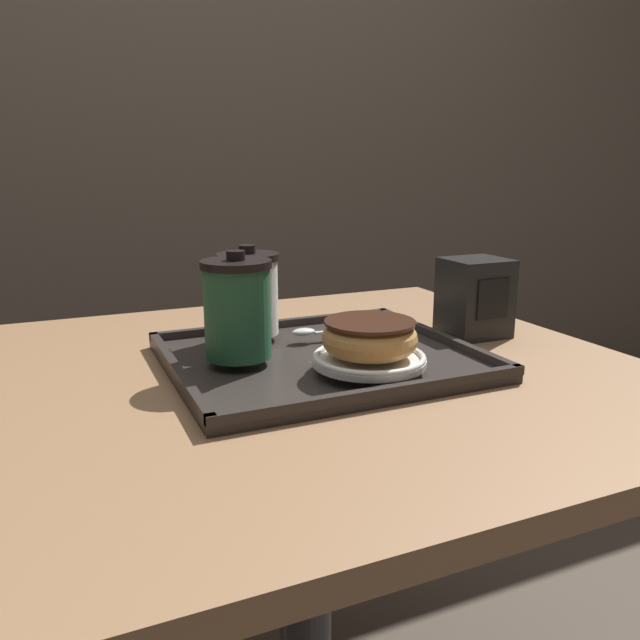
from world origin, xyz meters
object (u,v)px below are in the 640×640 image
coffee_cup_front (237,308)px  spoon (317,331)px  coffee_cup_rear (248,293)px  donut_chocolate_glazed (370,337)px  napkin_dispenser (475,297)px

coffee_cup_front → spoon: size_ratio=0.96×
coffee_cup_rear → donut_chocolate_glazed: size_ratio=1.10×
napkin_dispenser → coffee_cup_rear: bearing=168.1°
coffee_cup_front → donut_chocolate_glazed: (0.14, -0.10, -0.03)m
coffee_cup_front → napkin_dispenser: size_ratio=1.12×
spoon → napkin_dispenser: size_ratio=1.17×
donut_chocolate_glazed → napkin_dispenser: (0.26, 0.13, 0.00)m
donut_chocolate_glazed → coffee_cup_front: bearing=145.1°
coffee_cup_front → napkin_dispenser: (0.41, 0.03, -0.03)m
coffee_cup_front → coffee_cup_rear: coffee_cup_front is taller
donut_chocolate_glazed → spoon: 0.16m
donut_chocolate_glazed → coffee_cup_rear: bearing=114.6°
spoon → donut_chocolate_glazed: bearing=97.7°
coffee_cup_rear → napkin_dispenser: bearing=-11.9°
spoon → coffee_cup_rear: bearing=-21.1°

